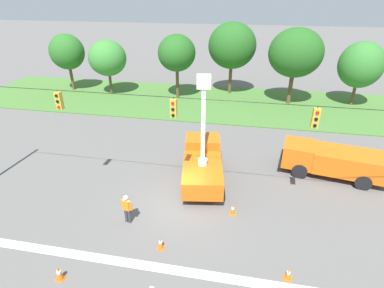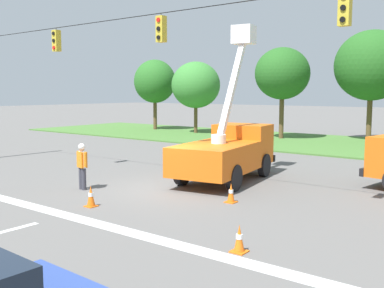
{
  "view_description": "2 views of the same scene",
  "coord_description": "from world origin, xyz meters",
  "px_view_note": "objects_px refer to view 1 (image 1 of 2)",
  "views": [
    {
      "loc": [
        3.27,
        -13.83,
        11.42
      ],
      "look_at": [
        0.04,
        3.39,
        2.27
      ],
      "focal_mm": 28.0,
      "sensor_mm": 36.0,
      "label": 1
    },
    {
      "loc": [
        11.01,
        -12.87,
        3.7
      ],
      "look_at": [
        0.02,
        1.51,
        1.59
      ],
      "focal_mm": 42.0,
      "sensor_mm": 36.0,
      "label": 2
    }
  ],
  "objects_px": {
    "tree_far_east": "(296,53)",
    "traffic_cone_foreground_left": "(161,243)",
    "traffic_cone_mid_left": "(288,274)",
    "tree_west": "(107,58)",
    "utility_truck_support_near": "(333,160)",
    "tree_east": "(232,46)",
    "tree_east_end": "(361,65)",
    "traffic_cone_far_right": "(233,209)",
    "tree_far_west": "(67,52)",
    "tree_centre": "(177,53)",
    "road_worker": "(127,207)",
    "traffic_cone_foreground_right": "(59,273)",
    "utility_truck_bucket_lift": "(203,161)"
  },
  "relations": [
    {
      "from": "tree_far_east",
      "to": "traffic_cone_foreground_left",
      "type": "relative_size",
      "value": 11.52
    },
    {
      "from": "traffic_cone_mid_left",
      "to": "tree_far_east",
      "type": "bearing_deg",
      "value": 84.74
    },
    {
      "from": "tree_west",
      "to": "utility_truck_support_near",
      "type": "relative_size",
      "value": 0.9
    },
    {
      "from": "tree_west",
      "to": "tree_east",
      "type": "height_order",
      "value": "tree_east"
    },
    {
      "from": "tree_east_end",
      "to": "tree_far_east",
      "type": "bearing_deg",
      "value": -173.42
    },
    {
      "from": "tree_east_end",
      "to": "traffic_cone_far_right",
      "type": "height_order",
      "value": "tree_east_end"
    },
    {
      "from": "tree_far_west",
      "to": "tree_centre",
      "type": "bearing_deg",
      "value": -1.56
    },
    {
      "from": "utility_truck_support_near",
      "to": "road_worker",
      "type": "height_order",
      "value": "utility_truck_support_near"
    },
    {
      "from": "tree_centre",
      "to": "traffic_cone_foreground_right",
      "type": "xyz_separation_m",
      "value": [
        0.5,
        -25.07,
        -4.68
      ]
    },
    {
      "from": "tree_far_west",
      "to": "utility_truck_support_near",
      "type": "distance_m",
      "value": 31.23
    },
    {
      "from": "tree_east_end",
      "to": "traffic_cone_far_right",
      "type": "bearing_deg",
      "value": -119.71
    },
    {
      "from": "tree_far_east",
      "to": "tree_east_end",
      "type": "bearing_deg",
      "value": 6.58
    },
    {
      "from": "utility_truck_bucket_lift",
      "to": "traffic_cone_foreground_left",
      "type": "distance_m",
      "value": 6.63
    },
    {
      "from": "road_worker",
      "to": "traffic_cone_foreground_left",
      "type": "relative_size",
      "value": 2.54
    },
    {
      "from": "tree_east",
      "to": "road_worker",
      "type": "distance_m",
      "value": 24.39
    },
    {
      "from": "traffic_cone_foreground_right",
      "to": "traffic_cone_far_right",
      "type": "distance_m",
      "value": 9.2
    },
    {
      "from": "road_worker",
      "to": "tree_far_west",
      "type": "bearing_deg",
      "value": 126.06
    },
    {
      "from": "tree_east",
      "to": "tree_far_east",
      "type": "height_order",
      "value": "tree_east"
    },
    {
      "from": "tree_far_east",
      "to": "tree_east_end",
      "type": "xyz_separation_m",
      "value": [
        6.71,
        0.77,
        -1.11
      ]
    },
    {
      "from": "traffic_cone_far_right",
      "to": "traffic_cone_foreground_right",
      "type": "bearing_deg",
      "value": -141.41
    },
    {
      "from": "traffic_cone_foreground_right",
      "to": "road_worker",
      "type": "bearing_deg",
      "value": 68.26
    },
    {
      "from": "tree_far_west",
      "to": "utility_truck_support_near",
      "type": "xyz_separation_m",
      "value": [
        27.47,
        -14.45,
        -3.49
      ]
    },
    {
      "from": "tree_east_end",
      "to": "utility_truck_bucket_lift",
      "type": "distance_m",
      "value": 22.09
    },
    {
      "from": "tree_east_end",
      "to": "tree_east",
      "type": "bearing_deg",
      "value": 172.7
    },
    {
      "from": "tree_west",
      "to": "road_worker",
      "type": "distance_m",
      "value": 23.4
    },
    {
      "from": "tree_west",
      "to": "utility_truck_bucket_lift",
      "type": "bearing_deg",
      "value": -49.4
    },
    {
      "from": "tree_far_east",
      "to": "utility_truck_bucket_lift",
      "type": "bearing_deg",
      "value": -113.64
    },
    {
      "from": "tree_far_west",
      "to": "traffic_cone_far_right",
      "type": "xyz_separation_m",
      "value": [
        21.17,
        -19.7,
        -4.35
      ]
    },
    {
      "from": "tree_west",
      "to": "tree_far_east",
      "type": "bearing_deg",
      "value": 1.07
    },
    {
      "from": "tree_far_west",
      "to": "tree_centre",
      "type": "height_order",
      "value": "tree_centre"
    },
    {
      "from": "tree_centre",
      "to": "traffic_cone_foreground_right",
      "type": "relative_size",
      "value": 9.02
    },
    {
      "from": "tree_centre",
      "to": "tree_east_end",
      "type": "xyz_separation_m",
      "value": [
        19.23,
        0.9,
        -0.68
      ]
    },
    {
      "from": "tree_far_west",
      "to": "tree_centre",
      "type": "xyz_separation_m",
      "value": [
        13.49,
        -0.37,
        0.4
      ]
    },
    {
      "from": "tree_east",
      "to": "utility_truck_bucket_lift",
      "type": "bearing_deg",
      "value": -91.28
    },
    {
      "from": "tree_west",
      "to": "tree_centre",
      "type": "height_order",
      "value": "tree_centre"
    },
    {
      "from": "utility_truck_support_near",
      "to": "traffic_cone_foreground_left",
      "type": "relative_size",
      "value": 10.1
    },
    {
      "from": "tree_east_end",
      "to": "utility_truck_bucket_lift",
      "type": "relative_size",
      "value": 1.02
    },
    {
      "from": "tree_far_west",
      "to": "traffic_cone_mid_left",
      "type": "height_order",
      "value": "tree_far_west"
    },
    {
      "from": "tree_centre",
      "to": "tree_east",
      "type": "distance_m",
      "value": 6.43
    },
    {
      "from": "tree_far_west",
      "to": "traffic_cone_foreground_left",
      "type": "xyz_separation_m",
      "value": [
        17.86,
        -22.91,
        -4.34
      ]
    },
    {
      "from": "utility_truck_support_near",
      "to": "traffic_cone_far_right",
      "type": "xyz_separation_m",
      "value": [
        -6.29,
        -5.25,
        -0.87
      ]
    },
    {
      "from": "tree_far_west",
      "to": "tree_east_end",
      "type": "xyz_separation_m",
      "value": [
        32.72,
        0.54,
        -0.28
      ]
    },
    {
      "from": "tree_east_end",
      "to": "traffic_cone_far_right",
      "type": "distance_m",
      "value": 23.65
    },
    {
      "from": "tree_east_end",
      "to": "utility_truck_support_near",
      "type": "xyz_separation_m",
      "value": [
        -5.25,
        -14.98,
        -3.21
      ]
    },
    {
      "from": "tree_far_west",
      "to": "tree_east",
      "type": "distance_m",
      "value": 19.49
    },
    {
      "from": "road_worker",
      "to": "traffic_cone_far_right",
      "type": "height_order",
      "value": "road_worker"
    },
    {
      "from": "tree_east",
      "to": "traffic_cone_foreground_right",
      "type": "height_order",
      "value": "tree_east"
    },
    {
      "from": "tree_west",
      "to": "tree_centre",
      "type": "relative_size",
      "value": 0.89
    },
    {
      "from": "tree_centre",
      "to": "tree_east_end",
      "type": "height_order",
      "value": "tree_centre"
    },
    {
      "from": "tree_east",
      "to": "tree_east_end",
      "type": "relative_size",
      "value": 1.21
    }
  ]
}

